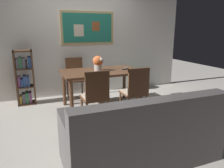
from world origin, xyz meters
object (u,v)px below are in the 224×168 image
(bookshelf, at_px, (25,78))
(tv_remote, at_px, (125,69))
(dining_chair_near_left, at_px, (96,93))
(dining_chair_near_right, at_px, (136,89))
(leather_couch, at_px, (142,136))
(dining_table, at_px, (101,75))
(dining_chair_far_left, at_px, (75,75))
(flower_vase, at_px, (98,62))
(potted_ivy, at_px, (140,78))

(bookshelf, distance_m, tv_remote, 2.07)
(dining_chair_near_left, bearing_deg, bookshelf, 124.50)
(dining_chair_near_right, bearing_deg, leather_couch, -113.90)
(dining_table, relative_size, bookshelf, 1.34)
(dining_chair_far_left, distance_m, leather_couch, 2.70)
(dining_table, xyz_separation_m, bookshelf, (-1.40, 0.75, -0.10))
(dining_chair_far_left, bearing_deg, flower_vase, -69.00)
(bookshelf, xyz_separation_m, potted_ivy, (2.77, 0.16, -0.27))
(dining_chair_far_left, bearing_deg, potted_ivy, 4.38)
(tv_remote, bearing_deg, flower_vase, 173.23)
(dining_chair_near_left, relative_size, potted_ivy, 1.82)
(dining_table, distance_m, dining_chair_far_left, 0.87)
(dining_chair_near_right, xyz_separation_m, potted_ivy, (1.01, 1.68, -0.26))
(dining_chair_near_left, relative_size, bookshelf, 0.81)
(dining_chair_near_right, distance_m, tv_remote, 0.76)
(dining_chair_near_right, bearing_deg, dining_chair_near_left, -179.56)
(dining_chair_near_left, height_order, potted_ivy, dining_chair_near_left)
(bookshelf, bearing_deg, dining_table, -28.22)
(dining_chair_near_left, relative_size, leather_couch, 0.51)
(dining_table, relative_size, tv_remote, 9.33)
(potted_ivy, bearing_deg, dining_table, -146.21)
(dining_chair_near_left, distance_m, dining_chair_near_right, 0.72)
(potted_ivy, relative_size, flower_vase, 1.72)
(bookshelf, bearing_deg, leather_couch, -64.71)
(dining_chair_near_right, relative_size, leather_couch, 0.51)
(potted_ivy, bearing_deg, dining_chair_near_right, -121.05)
(potted_ivy, bearing_deg, tv_remote, -132.21)
(leather_couch, xyz_separation_m, potted_ivy, (1.52, 2.82, -0.04))
(dining_chair_far_left, bearing_deg, dining_chair_near_left, -90.33)
(leather_couch, bearing_deg, bookshelf, 115.29)
(bookshelf, distance_m, flower_vase, 1.57)
(leather_couch, relative_size, flower_vase, 6.19)
(dining_chair_near_left, distance_m, bookshelf, 1.84)
(dining_chair_near_left, distance_m, flower_vase, 0.92)
(dining_chair_near_right, xyz_separation_m, tv_remote, (0.14, 0.72, 0.21))
(dining_chair_near_left, distance_m, leather_couch, 1.18)
(dining_chair_near_left, relative_size, tv_remote, 5.64)
(dining_table, bearing_deg, flower_vase, 158.96)
(dining_chair_far_left, height_order, potted_ivy, dining_chair_far_left)
(dining_chair_far_left, bearing_deg, dining_table, -65.99)
(dining_chair_near_right, relative_size, potted_ivy, 1.82)
(dining_chair_near_right, bearing_deg, tv_remote, 79.02)
(leather_couch, relative_size, tv_remote, 11.15)
(flower_vase, relative_size, tv_remote, 1.80)
(leather_couch, distance_m, flower_vase, 2.02)
(dining_chair_near_right, height_order, bookshelf, bookshelf)
(dining_chair_far_left, relative_size, potted_ivy, 1.82)
(flower_vase, bearing_deg, leather_couch, -92.71)
(potted_ivy, bearing_deg, bookshelf, -176.64)
(dining_table, relative_size, dining_chair_far_left, 1.65)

